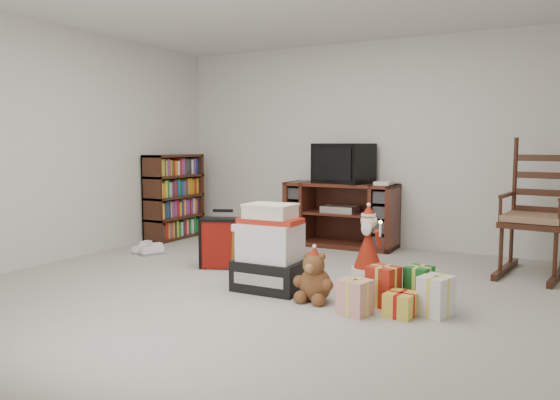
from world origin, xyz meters
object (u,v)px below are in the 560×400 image
Objects in this scene: gift_pile at (270,253)px; red_suitcase at (221,243)px; tv_stand at (341,215)px; santa_figurine at (368,246)px; sneaker_pair at (147,250)px; mrs_claus_figurine at (271,239)px; bookshelf at (174,198)px; teddy_bear at (315,280)px; crt_television at (343,163)px; rocking_chair at (534,226)px; gift_cluster at (401,296)px.

red_suitcase is at bearing 148.91° from gift_pile.
tv_stand reaches higher than red_suitcase.
sneaker_pair is (-2.52, -0.36, -0.21)m from santa_figurine.
red_suitcase is 1.03× the size of mrs_claus_figurine.
sneaker_pair is at bearing 148.72° from red_suitcase.
bookshelf is 3.00m from santa_figurine.
teddy_bear is 2.61m from sneaker_pair.
red_suitcase is at bearing -111.93° from mrs_claus_figurine.
gift_pile reaches higher than santa_figurine.
santa_figurine is at bearing -43.87° from crt_television.
bookshelf is 1.49× the size of crt_television.
santa_figurine is at bearing -57.66° from tv_stand.
tv_stand is at bearing 50.19° from sneaker_pair.
santa_figurine is 1.59m from crt_television.
crt_television reaches higher than teddy_bear.
sneaker_pair is at bearing -125.39° from crt_television.
gift_pile is at bearing -131.84° from rocking_chair.
teddy_bear is (-1.46, -1.84, -0.29)m from rocking_chair.
crt_television reaches higher than tv_stand.
santa_figurine is at bearing 120.43° from gift_cluster.
rocking_chair is at bearing 40.63° from gift_pile.
sneaker_pair is at bearing 162.08° from teddy_bear.
bookshelf is 1.67× the size of santa_figurine.
gift_cluster is (-0.78, -1.77, -0.35)m from rocking_chair.
sneaker_pair is 0.44× the size of crt_television.
gift_cluster is (1.77, -1.16, -0.10)m from mrs_claus_figurine.
tv_stand is at bearing 107.37° from teddy_bear.
tv_stand is 2.66m from gift_cluster.
teddy_bear is 0.50× the size of gift_cluster.
rocking_chair reaches higher than mrs_claus_figurine.
santa_figurine is at bearing 88.20° from teddy_bear.
red_suitcase is at bearing -36.78° from bookshelf.
red_suitcase is at bearing 154.88° from teddy_bear.
bookshelf is at bearing -167.49° from tv_stand.
rocking_chair is at bearing 13.47° from mrs_claus_figurine.
bookshelf reaches higher than santa_figurine.
bookshelf is at bearing 162.72° from mrs_claus_figurine.
tv_stand is at bearing -106.39° from crt_television.
red_suitcase is 1.47m from teddy_bear.
gift_pile reaches higher than gift_cluster.
mrs_claus_figurine is at bearing 176.62° from santa_figurine.
gift_cluster is (2.01, -0.56, -0.14)m from red_suitcase.
sneaker_pair is at bearing -67.83° from bookshelf.
teddy_bear is at bearing -121.74° from rocking_chair.
rocking_chair is 3.05m from red_suitcase.
bookshelf is 1.87× the size of red_suitcase.
gift_pile reaches higher than teddy_bear.
santa_figurine reaches higher than red_suitcase.
mrs_claus_figurine reaches higher than gift_cluster.
mrs_claus_figurine is 1.42m from crt_television.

